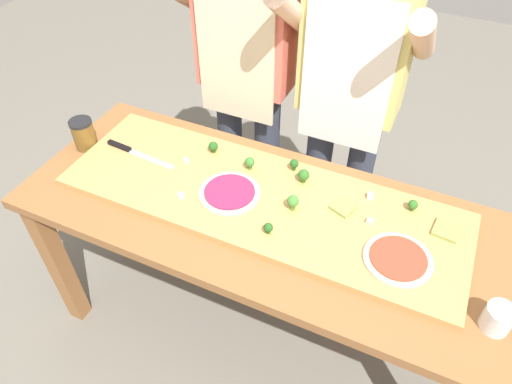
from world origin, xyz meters
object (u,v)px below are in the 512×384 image
prep_table (268,232)px  pizza_whole_beet_magenta (230,192)px  broccoli_floret_center_right (268,228)px  cheese_crumble_c (181,196)px  broccoli_floret_front_right (304,175)px  cheese_crumble_a (186,161)px  chefs_knife (131,151)px  broccoli_floret_center_left (294,164)px  broccoli_floret_front_mid (213,147)px  broccoli_floret_back_mid (250,163)px  broccoli_floret_back_left (293,202)px  cook_right (350,87)px  sauce_jar (84,134)px  pizza_slice_center (446,230)px  pizza_slice_far_right (343,208)px  pizza_whole_tomato_red (398,259)px  broccoli_floret_front_left (413,205)px  cheese_crumble_b (370,222)px  flour_cup (497,319)px  cheese_crumble_d (370,196)px

prep_table → pizza_whole_beet_magenta: size_ratio=8.13×
broccoli_floret_center_right → cheese_crumble_c: 0.35m
broccoli_floret_center_right → cheese_crumble_c: broccoli_floret_center_right is taller
broccoli_floret_front_right → cheese_crumble_a: 0.46m
chefs_knife → cheese_crumble_c: cheese_crumble_c is taller
broccoli_floret_center_left → broccoli_floret_front_mid: 0.33m
prep_table → broccoli_floret_back_mid: 0.27m
broccoli_floret_front_right → broccoli_floret_back_left: broccoli_floret_back_left is taller
cheese_crumble_c → cheese_crumble_a: bearing=115.7°
pizza_whole_beet_magenta → cheese_crumble_c: size_ratio=10.89×
broccoli_floret_center_right → cook_right: cook_right is taller
sauce_jar → cook_right: size_ratio=0.08×
broccoli_floret_center_left → broccoli_floret_center_right: 0.33m
pizza_slice_center → cheese_crumble_c: bearing=-165.3°
pizza_slice_far_right → broccoli_floret_center_right: 0.29m
chefs_knife → pizza_whole_tomato_red: 1.08m
prep_table → sauce_jar: (-0.83, 0.03, 0.17)m
broccoli_floret_center_left → chefs_knife: bearing=-164.8°
prep_table → sauce_jar: sauce_jar is taller
broccoli_floret_front_left → cheese_crumble_b: 0.17m
broccoli_floret_center_right → sauce_jar: sauce_jar is taller
cheese_crumble_a → cook_right: size_ratio=0.01×
broccoli_floret_front_left → sauce_jar: 1.29m
pizza_slice_far_right → cheese_crumble_b: 0.10m
broccoli_floret_front_mid → cook_right: 0.60m
pizza_whole_tomato_red → pizza_slice_center: (0.12, 0.19, -0.00)m
flour_cup → sauce_jar: (-1.59, 0.18, 0.03)m
broccoli_floret_back_left → broccoli_floret_center_left: bearing=110.1°
pizza_slice_far_right → cheese_crumble_d: size_ratio=3.37×
pizza_slice_center → pizza_whole_tomato_red: bearing=-122.5°
chefs_knife → broccoli_floret_center_left: 0.65m
prep_table → cheese_crumble_b: bearing=11.9°
cheese_crumble_a → cheese_crumble_b: bearing=-1.3°
pizza_slice_far_right → flour_cup: bearing=-25.2°
chefs_knife → cheese_crumble_d: bearing=8.5°
pizza_whole_tomato_red → sauce_jar: 1.29m
sauce_jar → broccoli_floret_front_mid: bearing=17.2°
cheese_crumble_a → pizza_slice_far_right: bearing=1.1°
broccoli_floret_front_right → pizza_slice_far_right: bearing=-22.4°
flour_cup → pizza_slice_center: bearing=122.0°
broccoli_floret_front_mid → broccoli_floret_front_right: broccoli_floret_front_right is taller
pizza_whole_tomato_red → broccoli_floret_front_right: size_ratio=3.99×
sauce_jar → broccoli_floret_back_mid: bearing=10.5°
broccoli_floret_front_left → broccoli_floret_back_left: broccoli_floret_back_left is taller
cheese_crumble_a → sauce_jar: size_ratio=0.14×
broccoli_floret_front_left → broccoli_floret_front_right: broccoli_floret_front_right is taller
broccoli_floret_center_right → cheese_crumble_d: size_ratio=1.99×
cheese_crumble_a → flour_cup: size_ratio=0.21×
flour_cup → prep_table: bearing=169.3°
chefs_knife → broccoli_floret_front_right: size_ratio=5.83×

